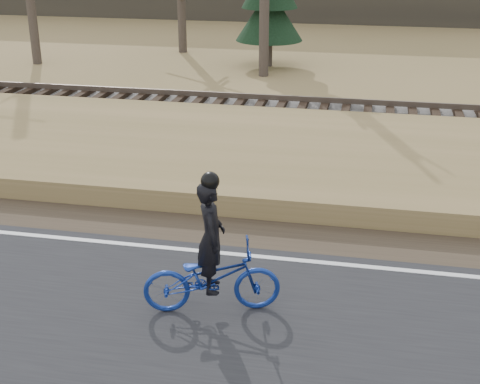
# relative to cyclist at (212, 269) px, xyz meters

# --- Properties ---
(ground) EXTENTS (120.00, 120.00, 0.00)m
(ground) POSITION_rel_cyclist_xyz_m (2.59, 1.55, -0.74)
(ground) COLOR olive
(ground) RESTS_ON ground
(road) EXTENTS (120.00, 6.00, 0.06)m
(road) POSITION_rel_cyclist_xyz_m (2.59, -0.95, -0.71)
(road) COLOR black
(road) RESTS_ON ground
(edge_line) EXTENTS (120.00, 0.12, 0.01)m
(edge_line) POSITION_rel_cyclist_xyz_m (2.59, 1.75, -0.67)
(edge_line) COLOR silver
(edge_line) RESTS_ON road
(shoulder) EXTENTS (120.00, 1.60, 0.04)m
(shoulder) POSITION_rel_cyclist_xyz_m (2.59, 2.75, -0.72)
(shoulder) COLOR #473A2B
(shoulder) RESTS_ON ground
(embankment) EXTENTS (120.00, 5.00, 0.44)m
(embankment) POSITION_rel_cyclist_xyz_m (2.59, 5.75, -0.52)
(embankment) COLOR olive
(embankment) RESTS_ON ground
(ballast) EXTENTS (120.00, 3.00, 0.45)m
(ballast) POSITION_rel_cyclist_xyz_m (2.59, 9.55, -0.51)
(ballast) COLOR slate
(ballast) RESTS_ON ground
(railroad) EXTENTS (120.00, 2.40, 0.29)m
(railroad) POSITION_rel_cyclist_xyz_m (2.59, 9.55, -0.21)
(railroad) COLOR black
(railroad) RESTS_ON ballast
(cyclist) EXTENTS (2.09, 1.19, 2.16)m
(cyclist) POSITION_rel_cyclist_xyz_m (0.00, 0.00, 0.00)
(cyclist) COLOR navy
(cyclist) RESTS_ON road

